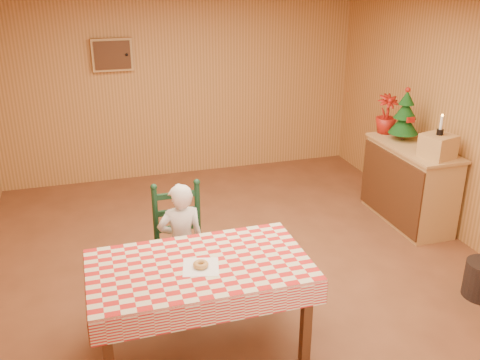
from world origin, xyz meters
name	(u,v)px	position (x,y,z in m)	size (l,w,h in m)	color
ground	(246,278)	(0.00, 0.00, 0.00)	(6.00, 6.00, 0.00)	brown
cabin_walls	(229,81)	(0.00, 0.53, 1.83)	(5.10, 6.05, 2.65)	#BF8445
dining_table	(200,273)	(-0.64, -0.88, 0.69)	(1.66, 0.96, 0.77)	#4E2A15
ladder_chair	(180,246)	(-0.64, -0.09, 0.50)	(0.44, 0.40, 1.08)	black
seated_child	(181,243)	(-0.64, -0.15, 0.56)	(0.41, 0.27, 1.12)	silver
napkin	(201,267)	(-0.64, -0.93, 0.77)	(0.26, 0.26, 0.00)	white
donut	(201,264)	(-0.64, -0.93, 0.79)	(0.12, 0.12, 0.04)	#BA8842
shelf_unit	(409,184)	(2.19, 0.66, 0.47)	(0.54, 1.24, 0.93)	tan
crate	(438,146)	(2.20, 0.26, 1.06)	(0.30, 0.30, 0.25)	tan
christmas_tree	(405,116)	(2.20, 0.91, 1.21)	(0.34, 0.34, 0.62)	#4E2A15
flower_arrangement	(387,114)	(2.15, 1.21, 1.16)	(0.26, 0.26, 0.47)	maroon
candle_set	(440,129)	(2.20, 0.26, 1.24)	(0.07, 0.07, 0.22)	black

